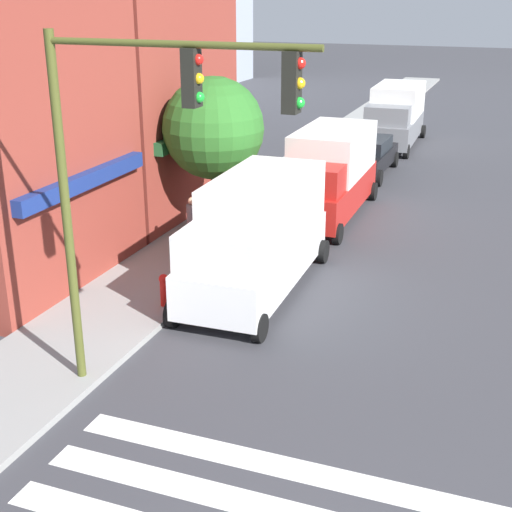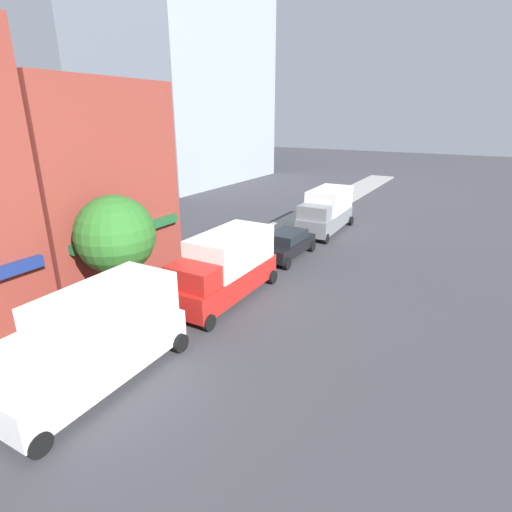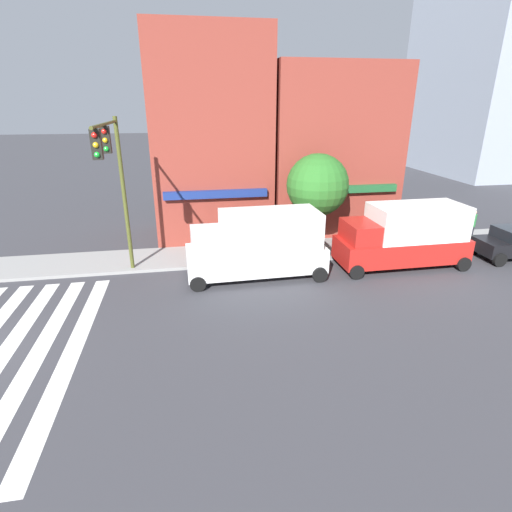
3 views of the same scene
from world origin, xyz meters
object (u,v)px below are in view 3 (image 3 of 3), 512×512
Objects in this scene: pedestrian_green_top at (472,225)px; street_tree at (317,185)px; traffic_signal at (114,170)px; box_truck_white at (258,244)px; pedestrian_grey_coat at (277,235)px; fire_hydrant at (210,254)px; box_truck_red at (404,235)px.

street_tree is at bearing 94.15° from pedestrian_green_top.
traffic_signal is 1.12× the size of box_truck_white.
fire_hydrant is at bearing 135.23° from pedestrian_grey_coat.
pedestrian_grey_coat is at bearing 154.67° from box_truck_red.
street_tree is at bearing 141.07° from box_truck_red.
street_tree is (-9.07, 0.37, 2.48)m from pedestrian_green_top.
box_truck_white is at bearing -178.86° from pedestrian_grey_coat.
box_truck_white is 1.25× the size of street_tree.
street_tree reaches higher than box_truck_red.
pedestrian_green_top is 1.00× the size of pedestrian_grey_coat.
box_truck_red is (7.11, 0.00, 0.00)m from box_truck_white.
traffic_signal is 8.28× the size of fire_hydrant.
box_truck_white is 1.01× the size of box_truck_red.
box_truck_red is at bearing -83.86° from pedestrian_grey_coat.
box_truck_red is at bearing -38.50° from street_tree.
pedestrian_green_top is at bearing 9.57° from box_truck_white.
box_truck_red reaches higher than pedestrian_grey_coat.
pedestrian_grey_coat is at bearing 19.95° from traffic_signal.
pedestrian_green_top is at bearing 2.83° from fire_hydrant.
street_tree is at bearing 10.97° from fire_hydrant.
traffic_signal is at bearing 140.99° from pedestrian_grey_coat.
pedestrian_grey_coat is (7.25, 2.63, -3.94)m from traffic_signal.
box_truck_white is at bearing -142.05° from street_tree.
pedestrian_grey_coat is at bearing 95.59° from pedestrian_green_top.
pedestrian_grey_coat reaches higher than fire_hydrant.
fire_hydrant is (-9.19, 1.70, -0.97)m from box_truck_red.
fire_hydrant is at bearing 169.10° from box_truck_red.
pedestrian_green_top is 9.41m from street_tree.
pedestrian_grey_coat is 3.72m from fire_hydrant.
pedestrian_grey_coat is (-5.61, 2.61, -0.51)m from box_truck_red.
pedestrian_green_top is (12.66, 2.43, -0.51)m from box_truck_white.
pedestrian_green_top is (5.55, 2.43, -0.51)m from box_truck_red.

